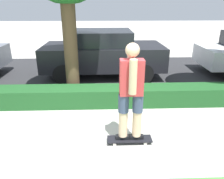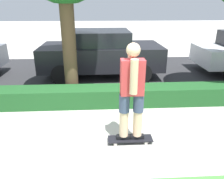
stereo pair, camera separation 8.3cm
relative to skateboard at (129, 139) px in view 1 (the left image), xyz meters
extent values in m
plane|color=#BCB7AD|center=(-0.50, 0.06, -0.07)|extent=(60.00, 60.00, 0.00)
cube|color=#2D2D30|center=(-0.50, 4.26, -0.06)|extent=(18.46, 5.00, 0.01)
cube|color=#1E5123|center=(-0.50, 1.66, 0.16)|extent=(18.46, 0.60, 0.46)
cube|color=black|center=(0.00, 0.00, 0.00)|extent=(0.83, 0.24, 0.02)
cylinder|color=silver|center=(0.28, -0.09, -0.04)|extent=(0.06, 0.04, 0.06)
cylinder|color=silver|center=(0.28, 0.09, -0.04)|extent=(0.06, 0.04, 0.06)
cylinder|color=silver|center=(-0.28, -0.09, -0.04)|extent=(0.06, 0.04, 0.06)
cylinder|color=silver|center=(-0.28, 0.09, -0.04)|extent=(0.06, 0.04, 0.06)
cube|color=black|center=(-0.12, 0.00, 0.05)|extent=(0.26, 0.09, 0.07)
cylinder|color=beige|center=(-0.12, 0.00, 0.49)|extent=(0.16, 0.16, 0.82)
cylinder|color=#3D4766|center=(-0.12, 0.00, 0.74)|extent=(0.18, 0.18, 0.33)
cube|color=black|center=(0.12, 0.00, 0.05)|extent=(0.26, 0.09, 0.07)
cylinder|color=beige|center=(0.12, 0.00, 0.49)|extent=(0.16, 0.16, 0.82)
cylinder|color=#3D4766|center=(0.12, 0.00, 0.74)|extent=(0.18, 0.18, 0.33)
cube|color=#C6383D|center=(0.00, 0.00, 1.21)|extent=(0.39, 0.21, 0.61)
cylinder|color=beige|center=(0.00, -0.16, 1.27)|extent=(0.13, 0.13, 0.57)
cylinder|color=beige|center=(0.00, 0.16, 1.27)|extent=(0.13, 0.13, 0.57)
sphere|color=beige|center=(0.00, 0.00, 1.66)|extent=(0.23, 0.23, 0.23)
cylinder|color=brown|center=(-1.31, 2.23, 1.38)|extent=(0.35, 0.35, 2.89)
cube|color=black|center=(-0.47, 4.10, 0.64)|extent=(4.10, 1.92, 0.76)
cube|color=black|center=(-0.59, 4.10, 1.26)|extent=(2.13, 1.68, 0.49)
cylinder|color=black|center=(0.79, 3.23, 0.26)|extent=(0.65, 0.23, 0.65)
cylinder|color=black|center=(0.79, 4.97, 0.26)|extent=(0.65, 0.23, 0.65)
cylinder|color=black|center=(-1.74, 3.23, 0.26)|extent=(0.65, 0.23, 0.65)
cylinder|color=black|center=(-1.74, 4.97, 0.26)|extent=(0.65, 0.23, 0.65)
cylinder|color=black|center=(3.88, 4.97, 0.26)|extent=(0.64, 0.22, 0.64)
camera|label=1|loc=(-0.45, -3.41, 2.35)|focal=35.00mm
camera|label=2|loc=(-0.53, -3.41, 2.35)|focal=35.00mm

